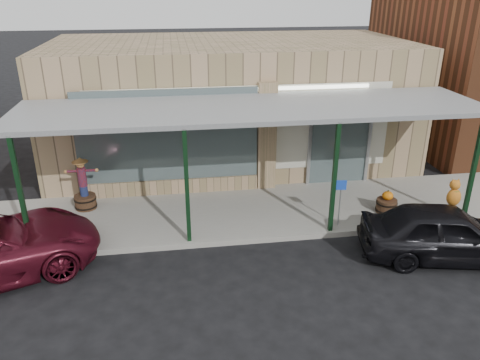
{
  "coord_description": "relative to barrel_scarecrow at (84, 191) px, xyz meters",
  "views": [
    {
      "loc": [
        -2.03,
        -7.95,
        6.05
      ],
      "look_at": [
        -0.47,
        2.6,
        1.5
      ],
      "focal_mm": 35.0,
      "sensor_mm": 36.0,
      "label": 1
    }
  ],
  "objects": [
    {
      "name": "ground",
      "position": [
        4.59,
        -4.37,
        -0.66
      ],
      "size": [
        120.0,
        120.0,
        0.0
      ],
      "primitive_type": "plane",
      "color": "black",
      "rests_on": "ground"
    },
    {
      "name": "sidewalk",
      "position": [
        4.59,
        -0.77,
        -0.59
      ],
      "size": [
        40.0,
        3.2,
        0.15
      ],
      "primitive_type": "cube",
      "color": "gray",
      "rests_on": "ground"
    },
    {
      "name": "storefront",
      "position": [
        4.59,
        3.79,
        1.43
      ],
      "size": [
        12.0,
        6.25,
        4.2
      ],
      "color": "tan",
      "rests_on": "ground"
    },
    {
      "name": "awning",
      "position": [
        4.59,
        -0.81,
        2.35
      ],
      "size": [
        12.0,
        3.0,
        3.04
      ],
      "color": "slate",
      "rests_on": "ground"
    },
    {
      "name": "block_buildings_near",
      "position": [
        6.6,
        4.83,
        3.1
      ],
      "size": [
        61.0,
        8.0,
        8.0
      ],
      "color": "brown",
      "rests_on": "ground"
    },
    {
      "name": "barrel_scarecrow",
      "position": [
        0.0,
        0.0,
        0.0
      ],
      "size": [
        0.92,
        0.69,
        1.52
      ],
      "rotation": [
        0.0,
        0.0,
        0.2
      ],
      "color": "#4A2D1D",
      "rests_on": "sidewalk"
    },
    {
      "name": "barrel_pumpkin",
      "position": [
        8.26,
        -1.45,
        -0.28
      ],
      "size": [
        0.69,
        0.69,
        0.66
      ],
      "rotation": [
        0.0,
        0.0,
        -0.29
      ],
      "color": "#4A2D1D",
      "rests_on": "sidewalk"
    },
    {
      "name": "handicap_sign",
      "position": [
        6.69,
        -1.97,
        0.3
      ],
      "size": [
        0.26,
        0.05,
        1.26
      ],
      "rotation": [
        0.0,
        0.0,
        -0.13
      ],
      "color": "gray",
      "rests_on": "sidewalk"
    },
    {
      "name": "parked_sedan",
      "position": [
        8.69,
        -3.63,
        0.01
      ],
      "size": [
        4.13,
        2.33,
        1.63
      ],
      "rotation": [
        0.0,
        0.0,
        1.36
      ],
      "color": "black",
      "rests_on": "ground"
    }
  ]
}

